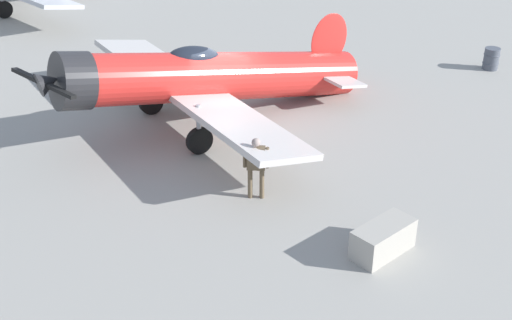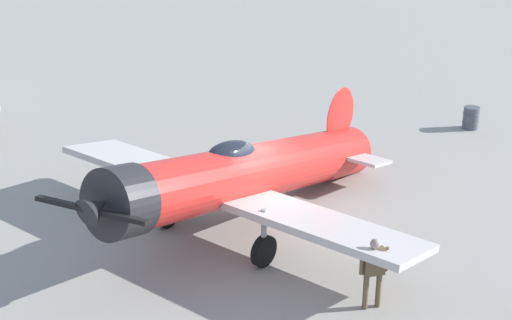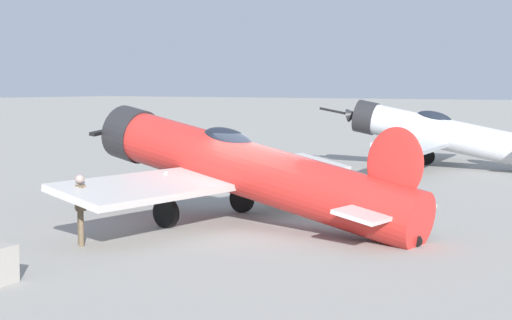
{
  "view_description": "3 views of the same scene",
  "coord_description": "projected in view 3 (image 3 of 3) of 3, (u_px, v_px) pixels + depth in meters",
  "views": [
    {
      "loc": [
        -10.81,
        -16.89,
        9.23
      ],
      "look_at": [
        -1.98,
        -4.54,
        1.1
      ],
      "focal_mm": 48.02,
      "sensor_mm": 36.0,
      "label": 1
    },
    {
      "loc": [
        -14.84,
        -10.55,
        9.18
      ],
      "look_at": [
        -0.0,
        0.0,
        1.8
      ],
      "focal_mm": 51.99,
      "sensor_mm": 36.0,
      "label": 2
    },
    {
      "loc": [
        12.07,
        -17.94,
        3.79
      ],
      "look_at": [
        -0.0,
        0.0,
        1.8
      ],
      "focal_mm": 56.63,
      "sensor_mm": 36.0,
      "label": 3
    }
  ],
  "objects": [
    {
      "name": "airplane_mid_apron",
      "position": [
        441.0,
        135.0,
        36.7
      ],
      "size": [
        10.69,
        12.82,
        3.42
      ],
      "rotation": [
        0.0,
        0.0,
        3.3
      ],
      "color": "#B7BABF",
      "rests_on": "ground_plane"
    },
    {
      "name": "airplane_foreground",
      "position": [
        241.0,
        169.0,
        22.05
      ],
      "size": [
        11.01,
        10.96,
        3.35
      ],
      "rotation": [
        0.0,
        0.0,
        3.09
      ],
      "color": "red",
      "rests_on": "ground_plane"
    },
    {
      "name": "ground_crew_mechanic",
      "position": [
        80.0,
        202.0,
        19.14
      ],
      "size": [
        0.53,
        0.47,
        1.7
      ],
      "rotation": [
        0.0,
        0.0,
        4.03
      ],
      "color": "brown",
      "rests_on": "ground_plane"
    },
    {
      "name": "ground_plane",
      "position": [
        256.0,
        226.0,
        21.88
      ],
      "size": [
        400.0,
        400.0,
        0.0
      ],
      "primitive_type": "plane",
      "color": "gray"
    }
  ]
}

